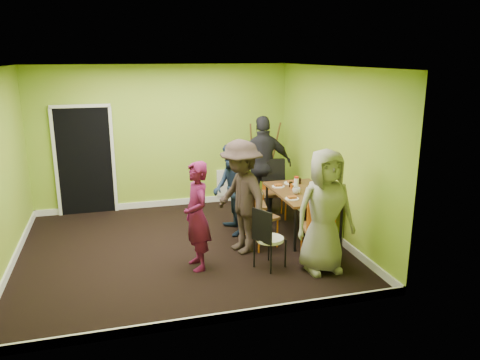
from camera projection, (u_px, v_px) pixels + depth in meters
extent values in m
plane|color=black|center=(183.00, 248.00, 7.42)|extent=(5.00, 5.00, 0.00)
cube|color=#95AF2D|center=(164.00, 137.00, 9.15)|extent=(5.00, 0.04, 2.80)
cube|color=#95AF2D|center=(212.00, 208.00, 4.96)|extent=(5.00, 0.04, 2.80)
cube|color=#95AF2D|center=(332.00, 153.00, 7.69)|extent=(0.04, 4.50, 2.80)
cube|color=white|center=(177.00, 67.00, 6.69)|extent=(5.00, 4.50, 0.04)
cube|color=black|center=(85.00, 161.00, 8.83)|extent=(1.00, 0.05, 2.04)
cube|color=white|center=(229.00, 182.00, 9.71)|extent=(0.50, 0.04, 0.55)
cylinder|color=black|center=(295.00, 230.00, 7.21)|extent=(0.04, 0.04, 0.71)
cylinder|color=black|center=(341.00, 225.00, 7.41)|extent=(0.04, 0.04, 0.71)
cylinder|color=black|center=(267.00, 203.00, 8.50)|extent=(0.04, 0.04, 0.71)
cylinder|color=black|center=(306.00, 200.00, 8.70)|extent=(0.04, 0.04, 0.71)
cube|color=brown|center=(302.00, 192.00, 7.86)|extent=(0.90, 1.50, 0.04)
cylinder|color=orange|center=(240.00, 216.00, 8.13)|extent=(0.03, 0.03, 0.51)
cylinder|color=orange|center=(242.00, 224.00, 7.76)|extent=(0.03, 0.03, 0.51)
cylinder|color=orange|center=(262.00, 215.00, 8.16)|extent=(0.03, 0.03, 0.51)
cylinder|color=orange|center=(265.00, 223.00, 7.79)|extent=(0.03, 0.03, 0.51)
cube|color=brown|center=(252.00, 205.00, 7.90)|extent=(0.53, 0.53, 0.05)
cube|color=orange|center=(240.00, 188.00, 7.80)|extent=(0.11, 0.43, 0.56)
cylinder|color=orange|center=(245.00, 231.00, 7.47)|extent=(0.03, 0.03, 0.49)
cylinder|color=orange|center=(259.00, 238.00, 7.19)|extent=(0.03, 0.03, 0.49)
cylinder|color=orange|center=(263.00, 226.00, 7.68)|extent=(0.03, 0.03, 0.49)
cylinder|color=orange|center=(277.00, 233.00, 7.39)|extent=(0.03, 0.03, 0.49)
cube|color=brown|center=(261.00, 217.00, 7.37)|extent=(0.56, 0.56, 0.04)
cube|color=orange|center=(251.00, 202.00, 7.18)|extent=(0.18, 0.40, 0.54)
cylinder|color=orange|center=(282.00, 202.00, 8.95)|extent=(0.03, 0.03, 0.48)
cylinder|color=orange|center=(263.00, 203.00, 8.91)|extent=(0.03, 0.03, 0.48)
cylinder|color=orange|center=(286.00, 208.00, 8.60)|extent=(0.03, 0.03, 0.48)
cylinder|color=orange|center=(266.00, 209.00, 8.56)|extent=(0.03, 0.03, 0.48)
cube|color=brown|center=(275.00, 193.00, 8.69)|extent=(0.48, 0.48, 0.04)
cube|color=orange|center=(273.00, 176.00, 8.81)|extent=(0.40, 0.09, 0.53)
cylinder|color=orange|center=(307.00, 248.00, 6.79)|extent=(0.03, 0.03, 0.50)
cylinder|color=orange|center=(332.00, 248.00, 6.81)|extent=(0.03, 0.03, 0.50)
cylinder|color=orange|center=(302.00, 239.00, 7.15)|extent=(0.03, 0.03, 0.50)
cylinder|color=orange|center=(326.00, 238.00, 7.17)|extent=(0.03, 0.03, 0.50)
cube|color=brown|center=(317.00, 227.00, 6.92)|extent=(0.52, 0.52, 0.04)
cube|color=orange|center=(322.00, 213.00, 6.64)|extent=(0.42, 0.12, 0.55)
cylinder|color=black|center=(254.00, 253.00, 6.71)|extent=(0.02, 0.02, 0.42)
cylinder|color=black|center=(271.00, 260.00, 6.49)|extent=(0.02, 0.02, 0.42)
cylinder|color=black|center=(269.00, 247.00, 6.93)|extent=(0.02, 0.02, 0.42)
cylinder|color=black|center=(285.00, 253.00, 6.71)|extent=(0.02, 0.02, 0.42)
cylinder|color=white|center=(270.00, 239.00, 6.65)|extent=(0.39, 0.39, 0.05)
cube|color=black|center=(262.00, 226.00, 6.47)|extent=(0.20, 0.32, 0.47)
cylinder|color=brown|center=(252.00, 162.00, 9.61)|extent=(0.24, 0.39, 1.66)
cylinder|color=brown|center=(272.00, 161.00, 9.72)|extent=(0.24, 0.39, 1.66)
cylinder|color=brown|center=(266.00, 164.00, 9.44)|extent=(0.03, 0.38, 1.62)
cube|color=brown|center=(263.00, 165.00, 9.63)|extent=(0.45, 0.04, 0.04)
cylinder|color=white|center=(278.00, 186.00, 8.11)|extent=(0.22, 0.22, 0.01)
cylinder|color=white|center=(292.00, 199.00, 7.42)|extent=(0.22, 0.22, 0.01)
cylinder|color=white|center=(291.00, 183.00, 8.33)|extent=(0.26, 0.26, 0.01)
cylinder|color=white|center=(311.00, 199.00, 7.40)|extent=(0.25, 0.25, 0.01)
cylinder|color=white|center=(315.00, 186.00, 8.12)|extent=(0.24, 0.24, 0.01)
cylinder|color=white|center=(322.00, 193.00, 7.74)|extent=(0.23, 0.23, 0.01)
cylinder|color=white|center=(296.00, 185.00, 7.83)|extent=(0.08, 0.08, 0.22)
cylinder|color=blue|center=(321.00, 191.00, 7.51)|extent=(0.07, 0.07, 0.22)
cylinder|color=orange|center=(291.00, 186.00, 7.99)|extent=(0.04, 0.04, 0.08)
cylinder|color=black|center=(291.00, 184.00, 8.09)|extent=(0.06, 0.06, 0.09)
cylinder|color=black|center=(299.00, 181.00, 8.30)|extent=(0.07, 0.07, 0.10)
cylinder|color=black|center=(324.00, 195.00, 7.48)|extent=(0.07, 0.07, 0.10)
imported|color=white|center=(296.00, 191.00, 7.70)|extent=(0.13, 0.13, 0.10)
imported|color=white|center=(315.00, 187.00, 7.91)|extent=(0.11, 0.11, 0.10)
imported|color=#570F37|center=(197.00, 216.00, 6.56)|extent=(0.44, 0.61, 1.56)
imported|color=#162438|center=(232.00, 189.00, 7.85)|extent=(0.60, 0.77, 1.56)
imported|color=#2E221E|center=(241.00, 197.00, 7.10)|extent=(0.95, 1.28, 1.76)
imported|color=black|center=(264.00, 165.00, 8.87)|extent=(1.12, 0.50, 1.88)
imported|color=gray|center=(325.00, 211.00, 6.45)|extent=(0.87, 0.57, 1.76)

